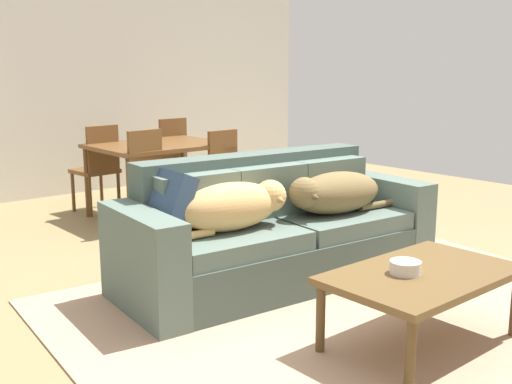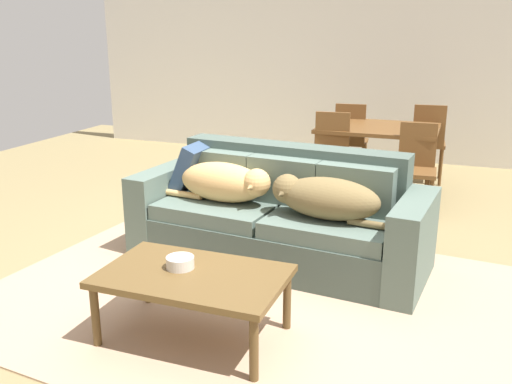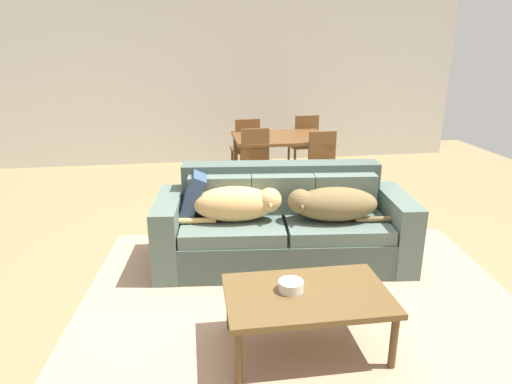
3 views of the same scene
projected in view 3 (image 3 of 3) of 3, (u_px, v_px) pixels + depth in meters
The scene contains 14 objects.
ground_plane at pixel (262, 264), 4.29m from camera, with size 10.00×10.00×0.00m, color olive.
back_partition at pixel (224, 81), 7.63m from camera, with size 8.00×0.12×2.70m, color silver.
area_rug at pixel (299, 299), 3.70m from camera, with size 3.49×2.69×0.01m, color tan.
couch at pixel (283, 226), 4.26m from camera, with size 2.37×1.08×0.89m.
dog_on_left_cushion at pixel (239, 204), 4.04m from camera, with size 0.92×0.40×0.31m.
dog_on_right_cushion at pixel (331, 204), 4.05m from camera, with size 0.93×0.44×0.30m.
throw_pillow_by_left_arm at pixel (192, 195), 4.17m from camera, with size 0.12×0.43×0.43m, color #314663.
coffee_table at pixel (307, 299), 3.01m from camera, with size 1.08×0.67×0.42m.
bowl_on_coffee_table at pixel (291, 286), 3.01m from camera, with size 0.17×0.17×0.07m, color silver.
dining_table at pixel (280, 141), 6.29m from camera, with size 1.27×0.97×0.75m.
dining_chair_near_left at pixel (257, 163), 5.76m from camera, with size 0.43×0.43×0.95m.
dining_chair_near_right at pixel (324, 164), 5.88m from camera, with size 0.42×0.42×0.89m.
dining_chair_far_left at pixel (246, 146), 6.78m from camera, with size 0.43×0.43×0.92m.
dining_chair_far_right at pixel (304, 142), 6.98m from camera, with size 0.42×0.42×0.94m.
Camera 3 is at (-0.62, -3.82, 1.99)m, focal length 32.08 mm.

